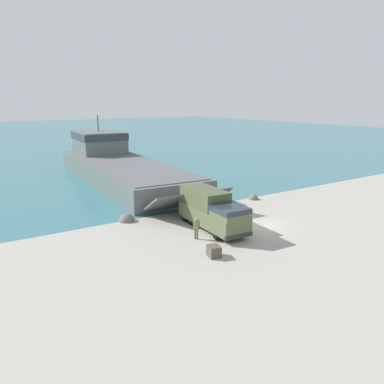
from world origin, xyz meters
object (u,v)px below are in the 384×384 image
(cargo_crate, at_px, (214,251))
(landing_craft, at_px, (117,163))
(military_truck, at_px, (212,210))
(mooring_bollard, at_px, (225,200))
(soldier_on_ramp, at_px, (196,227))

(cargo_crate, bearing_deg, landing_craft, 80.49)
(cargo_crate, bearing_deg, military_truck, 55.45)
(landing_craft, xyz_separation_m, mooring_bollard, (3.88, -18.75, -1.58))
(military_truck, relative_size, mooring_bollard, 10.07)
(landing_craft, xyz_separation_m, soldier_on_ramp, (-4.00, -25.38, -1.02))
(soldier_on_ramp, bearing_deg, landing_craft, -125.92)
(landing_craft, bearing_deg, soldier_on_ramp, -95.50)
(military_truck, bearing_deg, landing_craft, 179.70)
(mooring_bollard, relative_size, cargo_crate, 0.81)
(landing_craft, relative_size, soldier_on_ramp, 20.88)
(military_truck, height_order, cargo_crate, military_truck)
(military_truck, xyz_separation_m, soldier_on_ramp, (-2.39, -1.31, -0.61))
(military_truck, distance_m, soldier_on_ramp, 2.79)
(mooring_bollard, bearing_deg, landing_craft, 101.70)
(soldier_on_ramp, bearing_deg, cargo_crate, 49.35)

